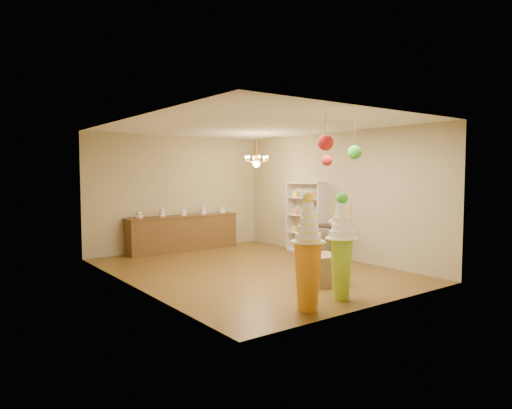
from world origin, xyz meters
TOP-DOWN VIEW (x-y plane):
  - floor at (0.00, 0.00)m, footprint 6.50×6.50m
  - ceiling at (0.00, 0.00)m, footprint 6.50×6.50m
  - wall_back at (0.00, 3.25)m, footprint 5.00×0.04m
  - wall_front at (0.00, -3.25)m, footprint 5.00×0.04m
  - wall_left at (-2.50, 0.00)m, footprint 0.04×6.50m
  - wall_right at (2.50, 0.00)m, footprint 0.04×6.50m
  - pedestal_green at (-0.12, -2.68)m, footprint 0.64×0.64m
  - pedestal_orange at (-0.96, -2.80)m, footprint 0.58×0.58m
  - burlap_riser at (0.36, -1.81)m, footprint 0.67×0.67m
  - sideboard at (0.00, 2.97)m, footprint 3.04×0.54m
  - shelving_unit at (2.34, 0.80)m, footprint 0.33×1.20m
  - round_table at (2.10, -0.32)m, footprint 0.73×0.73m
  - vase at (2.10, -0.32)m, footprint 0.19×0.19m
  - pom_red_left at (-0.39, -2.57)m, footprint 0.25×0.25m
  - pom_green_mid at (0.72, -2.19)m, footprint 0.25×0.25m
  - pom_red_right at (0.41, -1.81)m, footprint 0.19×0.19m
  - chandelier at (1.19, 1.36)m, footprint 0.69×0.69m

SIDE VIEW (x-z plane):
  - floor at x=0.00m, z-range 0.00..0.00m
  - burlap_riser at x=0.36m, z-range 0.00..0.55m
  - sideboard at x=0.00m, z-range -0.10..1.06m
  - round_table at x=2.10m, z-range 0.12..0.95m
  - pedestal_orange at x=-0.96m, z-range -0.21..1.55m
  - pedestal_green at x=-0.12m, z-range -0.14..1.58m
  - shelving_unit at x=2.34m, z-range 0.00..1.80m
  - vase at x=2.10m, z-range 0.83..1.01m
  - wall_back at x=0.00m, z-range 0.00..3.00m
  - wall_front at x=0.00m, z-range 0.00..3.00m
  - wall_left at x=-2.50m, z-range 0.00..3.00m
  - wall_right at x=2.50m, z-range 0.00..3.00m
  - pom_red_right at x=0.41m, z-range 1.84..2.68m
  - chandelier at x=1.19m, z-range 1.88..2.73m
  - pom_green_mid at x=0.72m, z-range 2.03..2.76m
  - pom_red_left at x=-0.39m, z-range 2.20..2.81m
  - ceiling at x=0.00m, z-range 3.00..3.00m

